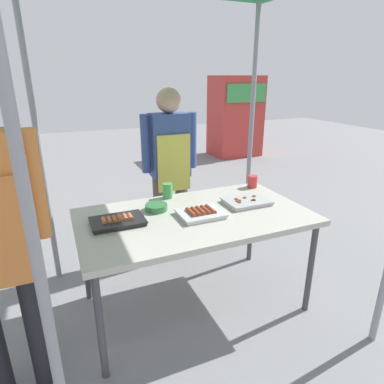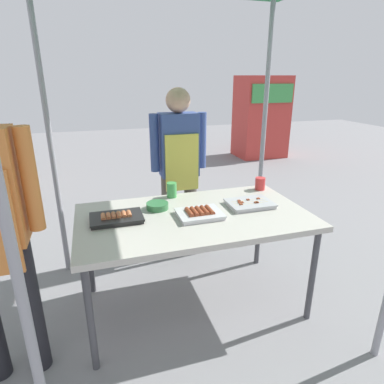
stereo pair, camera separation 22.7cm
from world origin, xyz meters
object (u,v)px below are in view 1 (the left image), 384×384
Objects in this scene: drink_cup_near_edge at (252,182)px; stall_table at (195,221)px; neighbor_stall_left at (235,116)px; tray_grilled_sausages at (201,213)px; drink_cup_by_wok at (168,191)px; vendor_woman at (170,161)px; tray_pork_links at (118,221)px; tray_meat_skewers at (247,201)px; condiment_bowl at (156,207)px.

stall_table is at bearing -153.60° from drink_cup_near_edge.
neighbor_stall_left reaches higher than stall_table.
stall_table is 0.78m from drink_cup_near_edge.
tray_grilled_sausages is at bearing -150.01° from drink_cup_near_edge.
tray_grilled_sausages is 2.58× the size of drink_cup_by_wok.
stall_table is at bearing 82.23° from vendor_woman.
vendor_woman is (-0.58, 0.47, 0.13)m from drink_cup_near_edge.
stall_table is 5.18m from neighbor_stall_left.
neighbor_stall_left reaches higher than vendor_woman.
tray_pork_links is at bearing 173.67° from stall_table.
tray_grilled_sausages is (0.03, -0.04, 0.07)m from stall_table.
tray_meat_skewers is (0.44, 0.03, 0.07)m from stall_table.
stall_table is 5.26× the size of tray_grilled_sausages.
drink_cup_near_edge reaches higher than condiment_bowl.
tray_grilled_sausages is 2.94× the size of drink_cup_near_edge.
neighbor_stall_left is at bearing 53.50° from drink_cup_by_wok.
drink_cup_by_wok is (0.16, 0.21, 0.04)m from condiment_bowl.
tray_pork_links is (-0.53, 0.06, 0.07)m from stall_table.
stall_table is 9.98× the size of condiment_bowl.
drink_cup_near_edge is 0.76m from drink_cup_by_wok.
stall_table is 0.41m from drink_cup_by_wok.
condiment_bowl is 0.74m from vendor_woman.
condiment_bowl is at bearing -169.78° from drink_cup_near_edge.
stall_table is at bearing -6.33° from tray_pork_links.
tray_meat_skewers is 3.18× the size of drink_cup_near_edge.
stall_table is at bearing -123.37° from neighbor_stall_left.
neighbor_stall_left reaches higher than drink_cup_near_edge.
stall_table is at bearing -80.56° from drink_cup_by_wok.
stall_table is 0.30m from condiment_bowl.
vendor_woman is at bearing 62.26° from condiment_bowl.
tray_meat_skewers is at bearing 4.31° from stall_table.
vendor_woman is at bearing -127.96° from neighbor_stall_left.
tray_grilled_sausages is 0.18× the size of neighbor_stall_left.
tray_pork_links is at bearing 178.53° from tray_meat_skewers.
neighbor_stall_left reaches higher than tray_meat_skewers.
tray_meat_skewers is 0.40m from drink_cup_near_edge.
vendor_woman is at bearing 49.96° from tray_pork_links.
tray_meat_skewers is at bearing 113.03° from vendor_woman.
vendor_woman is 4.45m from neighbor_stall_left.
condiment_bowl is 5.16m from neighbor_stall_left.
drink_cup_near_edge is at bearing 51.19° from tray_meat_skewers.
tray_pork_links is at bearing -128.34° from neighbor_stall_left.
tray_grilled_sausages is at bearing -56.86° from stall_table.
drink_cup_by_wok is at bearing 52.69° from condiment_bowl.
vendor_woman is (0.34, 0.64, 0.16)m from condiment_bowl.
condiment_bowl is 0.10× the size of neighbor_stall_left.
tray_pork_links is 3.34× the size of drink_cup_near_edge.
tray_pork_links is 0.22× the size of vendor_woman.
drink_cup_near_edge reaches higher than tray_pork_links.
tray_grilled_sausages is 1.90× the size of condiment_bowl.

